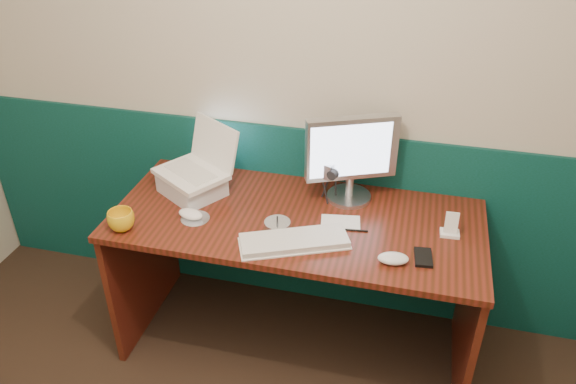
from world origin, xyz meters
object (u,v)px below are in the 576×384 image
(laptop, at_px, (188,151))
(camcorder, at_px, (329,179))
(desk, at_px, (296,284))
(keyboard, at_px, (294,242))
(monitor, at_px, (351,159))
(mug, at_px, (121,220))

(laptop, relative_size, camcorder, 1.42)
(desk, xyz_separation_m, camcorder, (0.11, 0.18, 0.48))
(keyboard, xyz_separation_m, camcorder, (0.07, 0.37, 0.09))
(desk, distance_m, camcorder, 0.53)
(keyboard, bearing_deg, desk, 76.48)
(laptop, height_order, monitor, monitor)
(mug, bearing_deg, laptop, 62.60)
(laptop, distance_m, monitor, 0.72)
(mug, relative_size, camcorder, 0.52)
(laptop, relative_size, mug, 2.73)
(desk, relative_size, monitor, 3.97)
(desk, bearing_deg, mug, -159.27)
(monitor, bearing_deg, laptop, 166.61)
(keyboard, relative_size, camcorder, 2.02)
(desk, bearing_deg, camcorder, 58.81)
(desk, height_order, mug, mug)
(mug, distance_m, camcorder, 0.91)
(monitor, distance_m, keyboard, 0.47)
(mug, bearing_deg, monitor, 28.17)
(laptop, relative_size, keyboard, 0.70)
(laptop, xyz_separation_m, keyboard, (0.55, -0.27, -0.20))
(laptop, distance_m, mug, 0.42)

